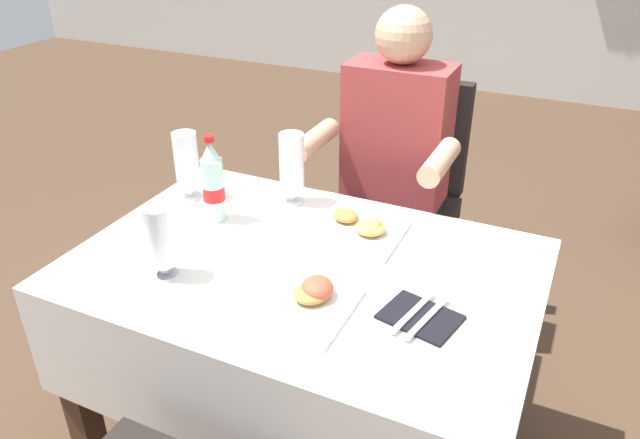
% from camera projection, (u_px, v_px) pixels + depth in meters
% --- Properties ---
extents(main_dining_table, '(1.21, 0.82, 0.72)m').
position_uv_depth(main_dining_table, '(305.00, 313.00, 1.68)').
color(main_dining_table, white).
rests_on(main_dining_table, ground).
extents(chair_far_diner_seat, '(0.44, 0.50, 0.97)m').
position_uv_depth(chair_far_diner_seat, '(398.00, 195.00, 2.32)').
color(chair_far_diner_seat, black).
rests_on(chair_far_diner_seat, ground).
extents(seated_diner_far, '(0.50, 0.46, 1.26)m').
position_uv_depth(seated_diner_far, '(390.00, 168.00, 2.16)').
color(seated_diner_far, '#282D42').
rests_on(seated_diner_far, ground).
extents(plate_near_camera, '(0.24, 0.24, 0.06)m').
position_uv_depth(plate_near_camera, '(307.00, 298.00, 1.43)').
color(plate_near_camera, white).
rests_on(plate_near_camera, main_dining_table).
extents(plate_far_diner, '(0.25, 0.25, 0.06)m').
position_uv_depth(plate_far_diner, '(360.00, 228.00, 1.73)').
color(plate_far_diner, white).
rests_on(plate_far_diner, main_dining_table).
extents(beer_glass_left, '(0.07, 0.07, 0.20)m').
position_uv_depth(beer_glass_left, '(161.00, 241.00, 1.50)').
color(beer_glass_left, white).
rests_on(beer_glass_left, main_dining_table).
extents(beer_glass_middle, '(0.08, 0.08, 0.22)m').
position_uv_depth(beer_glass_middle, '(187.00, 164.00, 1.88)').
color(beer_glass_middle, white).
rests_on(beer_glass_middle, main_dining_table).
extents(beer_glass_right, '(0.08, 0.08, 0.23)m').
position_uv_depth(beer_glass_right, '(292.00, 168.00, 1.85)').
color(beer_glass_right, white).
rests_on(beer_glass_right, main_dining_table).
extents(cola_bottle_primary, '(0.06, 0.06, 0.26)m').
position_uv_depth(cola_bottle_primary, '(213.00, 184.00, 1.76)').
color(cola_bottle_primary, silver).
rests_on(cola_bottle_primary, main_dining_table).
extents(napkin_cutlery_set, '(0.19, 0.20, 0.01)m').
position_uv_depth(napkin_cutlery_set, '(420.00, 317.00, 1.39)').
color(napkin_cutlery_set, black).
rests_on(napkin_cutlery_set, main_dining_table).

